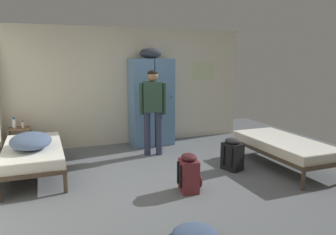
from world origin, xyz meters
The scene contains 13 objects.
ground_plane centered at (0.00, 0.00, 0.00)m, with size 8.18×8.18×0.00m, color slate.
room_backdrop centered at (-1.26, 1.29, 1.25)m, with size 5.23×5.02×2.50m.
locker_bank centered at (0.37, 2.20, 0.97)m, with size 0.90×0.55×2.07m.
shelf_unit centered at (-2.26, 2.19, 0.35)m, with size 0.38×0.30×0.57m.
bed_left_rear centered at (-2.01, 1.04, 0.38)m, with size 0.90×1.90×0.49m.
bed_right centered at (2.01, -0.08, 0.38)m, with size 0.90×1.90×0.49m.
bedding_heap centered at (-2.02, 0.90, 0.61)m, with size 0.62×0.86×0.23m.
person_traveler centered at (0.15, 1.43, 0.99)m, with size 0.50×0.30×1.64m.
water_bottle centered at (-2.34, 2.21, 0.66)m, with size 0.07×0.07×0.20m.
lotion_bottle centered at (-2.19, 2.15, 0.63)m, with size 0.05×0.05×0.14m.
backpack_maroon centered at (0.06, -0.44, 0.26)m, with size 0.37×0.36×0.55m.
backpack_black centered at (1.12, 0.12, 0.26)m, with size 0.39×0.38×0.55m.
clothes_pile_denim centered at (-0.42, -1.60, 0.06)m, with size 0.48×0.45×0.11m.
Camera 1 is at (-1.81, -4.43, 1.87)m, focal length 35.02 mm.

